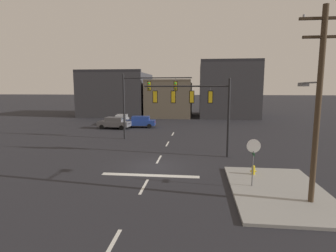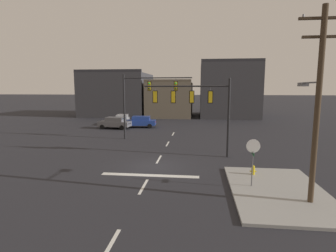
% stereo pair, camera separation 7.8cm
% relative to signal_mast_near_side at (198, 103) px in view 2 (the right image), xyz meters
% --- Properties ---
extents(ground_plane, '(400.00, 400.00, 0.00)m').
position_rel_signal_mast_near_side_xyz_m(ground_plane, '(-3.07, -3.31, -4.45)').
color(ground_plane, '#232328').
extents(sidewalk_near_corner, '(5.00, 8.00, 0.15)m').
position_rel_signal_mast_near_side_xyz_m(sidewalk_near_corner, '(4.38, -7.31, -4.38)').
color(sidewalk_near_corner, gray).
rests_on(sidewalk_near_corner, ground).
extents(stop_bar_paint, '(6.40, 0.50, 0.01)m').
position_rel_signal_mast_near_side_xyz_m(stop_bar_paint, '(-3.07, -5.31, -4.45)').
color(stop_bar_paint, silver).
rests_on(stop_bar_paint, ground).
extents(lane_centreline, '(0.16, 26.40, 0.01)m').
position_rel_signal_mast_near_side_xyz_m(lane_centreline, '(-3.07, -1.31, -4.45)').
color(lane_centreline, silver).
rests_on(lane_centreline, ground).
extents(signal_mast_near_side, '(6.96, 0.44, 6.44)m').
position_rel_signal_mast_near_side_xyz_m(signal_mast_near_side, '(0.00, 0.00, 0.00)').
color(signal_mast_near_side, black).
rests_on(signal_mast_near_side, ground).
extents(signal_mast_far_side, '(7.51, 0.52, 7.17)m').
position_rel_signal_mast_near_side_xyz_m(signal_mast_far_side, '(-6.00, 6.80, 0.45)').
color(signal_mast_far_side, black).
rests_on(signal_mast_far_side, ground).
extents(stop_sign, '(0.76, 0.64, 2.83)m').
position_rel_signal_mast_near_side_xyz_m(stop_sign, '(3.07, -6.89, -2.31)').
color(stop_sign, '#56565B').
rests_on(stop_sign, ground).
extents(car_lot_nearside, '(4.56, 2.20, 1.61)m').
position_rel_signal_mast_near_side_xyz_m(car_lot_nearside, '(-8.26, 15.60, -3.60)').
color(car_lot_nearside, navy).
rests_on(car_lot_nearside, ground).
extents(car_lot_middle, '(4.60, 2.33, 1.61)m').
position_rel_signal_mast_near_side_xyz_m(car_lot_middle, '(-11.53, 13.99, -3.60)').
color(car_lot_middle, slate).
rests_on(car_lot_middle, ground).
extents(car_lot_farside, '(2.43, 4.63, 1.61)m').
position_rel_signal_mast_near_side_xyz_m(car_lot_farside, '(-11.50, 17.47, -3.60)').
color(car_lot_farside, '#9EA0A5').
rests_on(car_lot_farside, ground).
extents(utility_pole, '(2.20, 2.41, 9.31)m').
position_rel_signal_mast_near_side_xyz_m(utility_pole, '(5.51, -8.63, 0.59)').
color(utility_pole, '#423323').
rests_on(utility_pole, ground).
extents(fire_hydrant, '(0.40, 0.30, 0.75)m').
position_rel_signal_mast_near_side_xyz_m(fire_hydrant, '(3.55, -4.80, -4.13)').
color(fire_hydrant, gold).
rests_on(fire_hydrant, ground).
extents(building_row, '(34.26, 12.75, 10.63)m').
position_rel_signal_mast_near_side_xyz_m(building_row, '(-5.45, 32.52, -0.02)').
color(building_row, '#38383D').
rests_on(building_row, ground).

